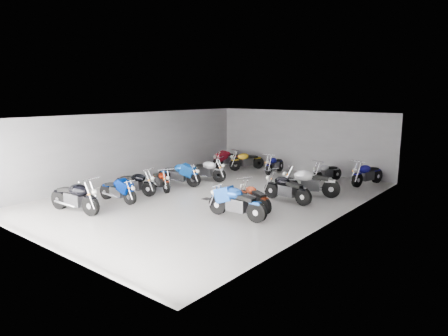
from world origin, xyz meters
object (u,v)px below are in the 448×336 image
at_px(motorcycle_left_e, 179,174).
at_px(motorcycle_back_a, 227,159).
at_px(motorcycle_right_d, 254,197).
at_px(motorcycle_back_e, 327,172).
at_px(motorcycle_left_b, 118,190).
at_px(motorcycle_left_d, 161,180).
at_px(motorcycle_back_c, 274,164).
at_px(motorcycle_right_c, 236,202).
at_px(motorcycle_left_f, 206,170).
at_px(motorcycle_back_b, 246,161).
at_px(motorcycle_left_c, 135,183).
at_px(motorcycle_right_e, 286,189).
at_px(drain_grate, 207,199).
at_px(motorcycle_left_a, 75,197).
at_px(motorcycle_back_f, 367,174).
at_px(motorcycle_right_f, 310,183).

distance_m(motorcycle_left_e, motorcycle_back_a, 5.08).
bearing_deg(motorcycle_right_d, motorcycle_back_e, 20.15).
bearing_deg(motorcycle_left_b, motorcycle_back_a, -174.37).
xyz_separation_m(motorcycle_left_d, motorcycle_back_e, (4.72, 6.07, 0.01)).
bearing_deg(motorcycle_left_d, motorcycle_left_e, -156.95).
bearing_deg(motorcycle_back_c, motorcycle_right_c, 105.99).
bearing_deg(motorcycle_right_d, motorcycle_back_a, 65.37).
distance_m(motorcycle_left_f, motorcycle_back_b, 3.47).
height_order(motorcycle_left_c, motorcycle_right_e, motorcycle_right_e).
bearing_deg(drain_grate, motorcycle_left_a, -119.00).
bearing_deg(motorcycle_right_c, motorcycle_left_f, 47.89).
relative_size(motorcycle_right_d, motorcycle_back_a, 0.90).
relative_size(motorcycle_left_d, motorcycle_right_d, 0.99).
height_order(drain_grate, motorcycle_back_b, motorcycle_back_b).
relative_size(motorcycle_left_a, motorcycle_right_e, 1.08).
height_order(motorcycle_left_a, motorcycle_right_e, motorcycle_left_a).
relative_size(drain_grate, motorcycle_left_d, 0.18).
distance_m(motorcycle_right_e, motorcycle_back_e, 4.31).
distance_m(motorcycle_back_b, motorcycle_back_f, 6.41).
bearing_deg(motorcycle_back_e, motorcycle_right_d, 107.56).
distance_m(motorcycle_left_b, motorcycle_back_b, 8.40).
bearing_deg(motorcycle_back_b, motorcycle_right_d, 152.04).
height_order(drain_grate, motorcycle_left_d, motorcycle_left_d).
height_order(motorcycle_left_b, motorcycle_back_e, motorcycle_left_b).
distance_m(motorcycle_left_b, motorcycle_left_d, 2.30).
height_order(motorcycle_left_d, motorcycle_right_f, motorcycle_right_f).
height_order(motorcycle_left_a, motorcycle_back_c, motorcycle_left_a).
relative_size(motorcycle_left_c, motorcycle_right_f, 0.91).
xyz_separation_m(motorcycle_left_d, motorcycle_right_e, (5.08, 1.77, 0.07)).
relative_size(motorcycle_left_d, motorcycle_back_b, 0.90).
height_order(motorcycle_right_c, motorcycle_right_f, motorcycle_right_f).
bearing_deg(motorcycle_back_c, motorcycle_right_f, 132.12).
bearing_deg(motorcycle_back_b, motorcycle_back_c, -152.25).
height_order(motorcycle_left_c, motorcycle_back_c, motorcycle_left_c).
distance_m(motorcycle_right_c, motorcycle_back_a, 9.36).
bearing_deg(motorcycle_left_f, motorcycle_back_f, 108.49).
bearing_deg(motorcycle_left_d, motorcycle_back_f, 156.36).
xyz_separation_m(motorcycle_left_a, motorcycle_back_e, (4.59, 10.14, -0.10)).
relative_size(motorcycle_left_f, motorcycle_back_e, 1.15).
bearing_deg(motorcycle_left_a, motorcycle_left_c, 178.91).
xyz_separation_m(motorcycle_left_d, motorcycle_right_c, (4.83, -1.07, 0.09)).
bearing_deg(motorcycle_left_e, motorcycle_right_e, 80.28).
bearing_deg(motorcycle_left_a, motorcycle_left_d, 173.20).
bearing_deg(motorcycle_left_f, motorcycle_right_e, 66.72).
xyz_separation_m(motorcycle_left_c, motorcycle_right_e, (5.33, 2.95, 0.02)).
distance_m(drain_grate, motorcycle_back_e, 6.35).
bearing_deg(motorcycle_right_d, motorcycle_right_e, 7.23).
height_order(motorcycle_left_b, motorcycle_right_c, motorcycle_right_c).
relative_size(motorcycle_left_b, motorcycle_right_c, 0.88).
relative_size(motorcycle_back_c, motorcycle_back_e, 1.06).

